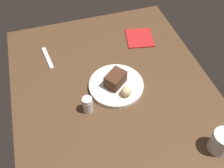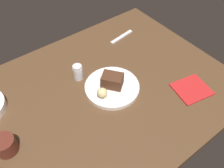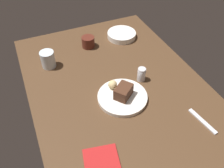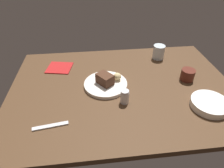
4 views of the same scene
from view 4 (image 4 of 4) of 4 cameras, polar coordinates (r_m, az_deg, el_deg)
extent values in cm
cube|color=#4C331E|center=(105.07, 3.13, -1.25)|extent=(120.00, 84.00, 3.00)
cylinder|color=white|center=(103.69, -1.90, -0.09)|extent=(23.17, 23.17, 1.90)
cube|color=#472819|center=(101.22, -2.11, 1.49)|extent=(10.11, 10.53, 5.60)
sphere|color=#DBC184|center=(104.16, 1.57, 2.20)|extent=(4.24, 4.24, 4.24)
cylinder|color=silver|center=(92.37, 3.77, -4.04)|extent=(4.15, 4.15, 6.01)
cylinder|color=silver|center=(90.03, 3.86, -2.31)|extent=(3.94, 3.94, 1.20)
cylinder|color=silver|center=(130.70, 13.68, 9.20)|extent=(7.49, 7.49, 9.06)
cylinder|color=white|center=(101.76, 26.96, -5.30)|extent=(17.55, 17.55, 3.38)
cylinder|color=#562319|center=(115.00, 21.50, 2.56)|extent=(7.52, 7.52, 6.40)
cube|color=silver|center=(87.37, -17.79, -11.78)|extent=(15.10, 3.89, 0.70)
cube|color=#B21E1E|center=(122.82, -15.31, 4.68)|extent=(16.62, 15.55, 0.60)
camera|label=1|loc=(0.95, 56.33, 37.13)|focal=40.67mm
camera|label=2|loc=(1.44, 16.69, 41.69)|focal=38.61mm
camera|label=3|loc=(1.33, -44.24, 37.18)|focal=37.97mm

